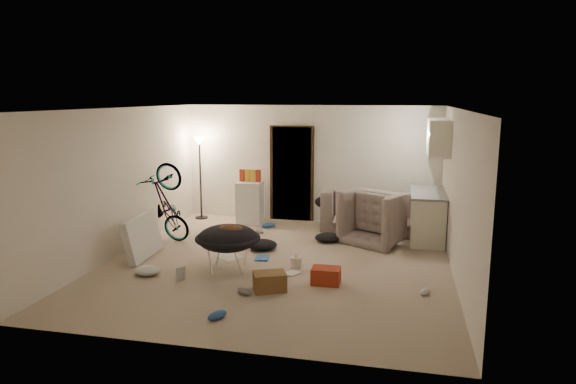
% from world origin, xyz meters
% --- Properties ---
extents(floor, '(5.50, 6.00, 0.02)m').
position_xyz_m(floor, '(0.00, 0.00, -0.01)').
color(floor, tan).
rests_on(floor, ground).
extents(ceiling, '(5.50, 6.00, 0.02)m').
position_xyz_m(ceiling, '(0.00, 0.00, 2.51)').
color(ceiling, white).
rests_on(ceiling, wall_back).
extents(wall_back, '(5.50, 0.02, 2.50)m').
position_xyz_m(wall_back, '(0.00, 3.01, 1.25)').
color(wall_back, white).
rests_on(wall_back, floor).
extents(wall_front, '(5.50, 0.02, 2.50)m').
position_xyz_m(wall_front, '(0.00, -3.01, 1.25)').
color(wall_front, white).
rests_on(wall_front, floor).
extents(wall_left, '(0.02, 6.00, 2.50)m').
position_xyz_m(wall_left, '(-2.76, 0.00, 1.25)').
color(wall_left, white).
rests_on(wall_left, floor).
extents(wall_right, '(0.02, 6.00, 2.50)m').
position_xyz_m(wall_right, '(2.76, 0.00, 1.25)').
color(wall_right, white).
rests_on(wall_right, floor).
extents(doorway, '(0.85, 0.10, 2.04)m').
position_xyz_m(doorway, '(-0.40, 2.97, 1.02)').
color(doorway, black).
rests_on(doorway, floor).
extents(door_trim, '(0.97, 0.04, 2.10)m').
position_xyz_m(door_trim, '(-0.40, 2.94, 1.02)').
color(door_trim, '#311F11').
rests_on(door_trim, floor).
extents(floor_lamp, '(0.28, 0.28, 1.81)m').
position_xyz_m(floor_lamp, '(-2.40, 2.65, 1.31)').
color(floor_lamp, black).
rests_on(floor_lamp, floor).
extents(kitchen_counter, '(0.60, 1.50, 0.88)m').
position_xyz_m(kitchen_counter, '(2.43, 2.00, 0.44)').
color(kitchen_counter, '#EDEACE').
rests_on(kitchen_counter, floor).
extents(counter_top, '(0.64, 1.54, 0.04)m').
position_xyz_m(counter_top, '(2.43, 2.00, 0.90)').
color(counter_top, gray).
rests_on(counter_top, kitchen_counter).
extents(kitchen_uppers, '(0.38, 1.40, 0.65)m').
position_xyz_m(kitchen_uppers, '(2.56, 2.00, 1.95)').
color(kitchen_uppers, '#EDEACE').
rests_on(kitchen_uppers, wall_right).
extents(sofa, '(2.13, 0.85, 0.62)m').
position_xyz_m(sofa, '(1.43, 2.45, 0.31)').
color(sofa, '#394139').
rests_on(sofa, floor).
extents(armchair, '(1.45, 1.39, 0.72)m').
position_xyz_m(armchair, '(1.61, 1.70, 0.36)').
color(armchair, '#394139').
rests_on(armchair, floor).
extents(bicycle, '(1.62, 0.89, 0.89)m').
position_xyz_m(bicycle, '(-2.30, 0.74, 0.40)').
color(bicycle, black).
rests_on(bicycle, floor).
extents(book_asset, '(0.26, 0.24, 0.02)m').
position_xyz_m(book_asset, '(-1.25, -1.18, 0.01)').
color(book_asset, '#A93019').
rests_on(book_asset, floor).
extents(mini_fridge, '(0.55, 0.55, 0.89)m').
position_xyz_m(mini_fridge, '(-1.24, 2.55, 0.44)').
color(mini_fridge, white).
rests_on(mini_fridge, floor).
extents(snack_box_0, '(0.10, 0.07, 0.30)m').
position_xyz_m(snack_box_0, '(-1.41, 2.55, 1.00)').
color(snack_box_0, '#A93019').
rests_on(snack_box_0, mini_fridge).
extents(snack_box_1, '(0.10, 0.07, 0.30)m').
position_xyz_m(snack_box_1, '(-1.29, 2.55, 1.00)').
color(snack_box_1, orange).
rests_on(snack_box_1, mini_fridge).
extents(snack_box_2, '(0.11, 0.08, 0.30)m').
position_xyz_m(snack_box_2, '(-1.17, 2.55, 1.00)').
color(snack_box_2, gold).
rests_on(snack_box_2, mini_fridge).
extents(snack_box_3, '(0.10, 0.07, 0.30)m').
position_xyz_m(snack_box_3, '(-1.05, 2.55, 1.00)').
color(snack_box_3, '#A93019').
rests_on(snack_box_3, mini_fridge).
extents(saucer_chair, '(1.02, 1.02, 0.72)m').
position_xyz_m(saucer_chair, '(-0.67, -0.54, 0.43)').
color(saucer_chair, silver).
rests_on(saucer_chair, floor).
extents(hoodie, '(0.53, 0.47, 0.22)m').
position_xyz_m(hoodie, '(-0.62, -0.57, 0.64)').
color(hoodie, '#4A2C19').
rests_on(hoodie, saucer_chair).
extents(sofa_drape, '(0.63, 0.55, 0.28)m').
position_xyz_m(sofa_drape, '(0.48, 2.45, 0.54)').
color(sofa_drape, black).
rests_on(sofa_drape, sofa).
extents(tv_box, '(0.33, 1.09, 0.72)m').
position_xyz_m(tv_box, '(-2.30, -0.22, 0.36)').
color(tv_box, silver).
rests_on(tv_box, floor).
extents(drink_case_a, '(0.54, 0.47, 0.26)m').
position_xyz_m(drink_case_a, '(0.17, -1.21, 0.13)').
color(drink_case_a, brown).
rests_on(drink_case_a, floor).
extents(drink_case_b, '(0.42, 0.31, 0.24)m').
position_xyz_m(drink_case_b, '(0.91, -0.78, 0.12)').
color(drink_case_b, '#A93019').
rests_on(drink_case_b, floor).
extents(juicer, '(0.18, 0.18, 0.25)m').
position_xyz_m(juicer, '(0.34, -0.19, 0.10)').
color(juicer, silver).
rests_on(juicer, floor).
extents(newspaper, '(0.61, 0.59, 0.01)m').
position_xyz_m(newspaper, '(-0.89, 0.15, 0.00)').
color(newspaper, '#BBB7AC').
rests_on(newspaper, floor).
extents(book_blue, '(0.25, 0.32, 0.03)m').
position_xyz_m(book_blue, '(-0.31, 0.13, 0.01)').
color(book_blue, '#2D5BA3').
rests_on(book_blue, floor).
extents(book_white, '(0.28, 0.30, 0.02)m').
position_xyz_m(book_white, '(0.34, -0.48, 0.01)').
color(book_white, silver).
rests_on(book_white, floor).
extents(shoe_0, '(0.32, 0.24, 0.11)m').
position_xyz_m(shoe_0, '(-0.72, 2.13, 0.05)').
color(shoe_0, '#2D5BA3').
rests_on(shoe_0, floor).
extents(shoe_1, '(0.27, 0.25, 0.10)m').
position_xyz_m(shoe_1, '(-0.79, 1.69, 0.05)').
color(shoe_1, slate).
rests_on(shoe_1, floor).
extents(shoe_2, '(0.25, 0.30, 0.11)m').
position_xyz_m(shoe_2, '(-0.22, -2.27, 0.05)').
color(shoe_2, '#2D5BA3').
rests_on(shoe_2, floor).
extents(shoe_3, '(0.26, 0.21, 0.09)m').
position_xyz_m(shoe_3, '(-0.14, -1.44, 0.04)').
color(shoe_3, slate).
rests_on(shoe_3, floor).
extents(shoe_4, '(0.21, 0.27, 0.09)m').
position_xyz_m(shoe_4, '(2.30, -0.90, 0.05)').
color(shoe_4, white).
rests_on(shoe_4, floor).
extents(clothes_lump_a, '(0.58, 0.50, 0.17)m').
position_xyz_m(clothes_lump_a, '(-0.45, 0.65, 0.09)').
color(clothes_lump_a, black).
rests_on(clothes_lump_a, floor).
extents(clothes_lump_b, '(0.65, 0.61, 0.16)m').
position_xyz_m(clothes_lump_b, '(0.63, 1.41, 0.08)').
color(clothes_lump_b, black).
rests_on(clothes_lump_b, floor).
extents(clothes_lump_c, '(0.51, 0.48, 0.13)m').
position_xyz_m(clothes_lump_c, '(-1.82, -0.98, 0.06)').
color(clothes_lump_c, silver).
rests_on(clothes_lump_c, floor).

